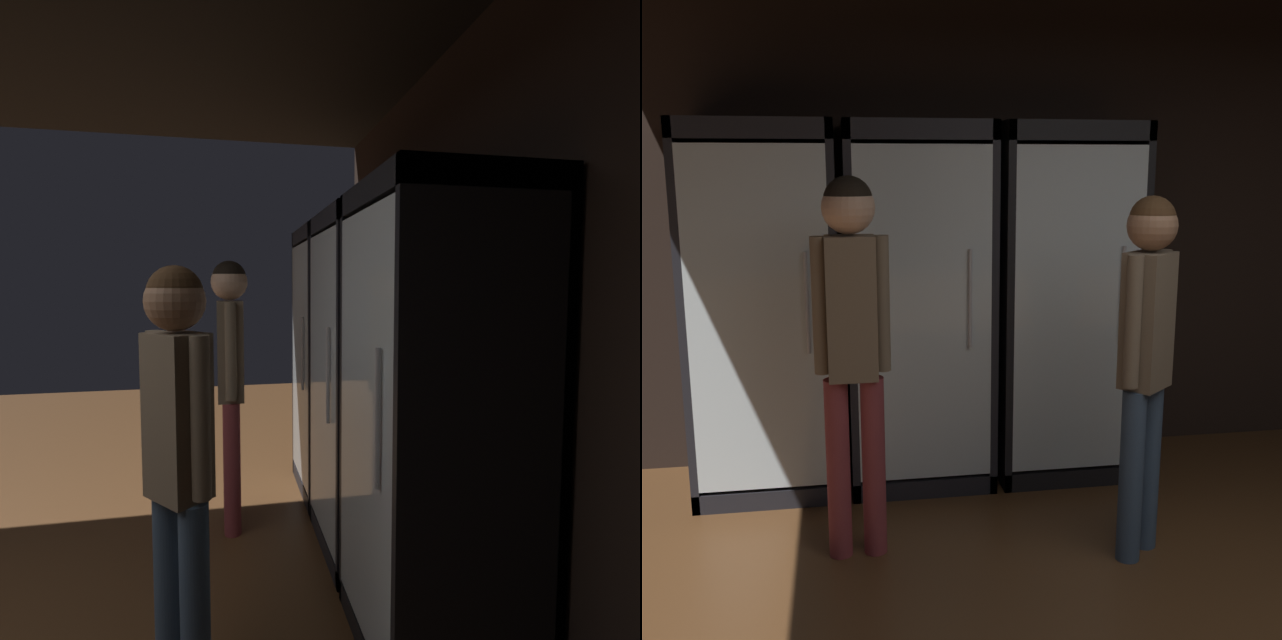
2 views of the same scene
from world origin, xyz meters
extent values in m
cube|color=black|center=(0.00, 3.03, 1.40)|extent=(6.00, 0.06, 2.80)
cube|color=black|center=(-2.09, 2.96, 0.97)|extent=(0.76, 0.04, 1.95)
cube|color=black|center=(-2.45, 2.66, 0.97)|extent=(0.04, 0.64, 1.95)
cube|color=black|center=(-1.73, 2.66, 0.97)|extent=(0.04, 0.64, 1.95)
cube|color=black|center=(-2.09, 2.66, 1.90)|extent=(0.76, 0.64, 0.10)
cube|color=black|center=(-2.09, 2.66, 0.05)|extent=(0.76, 0.64, 0.10)
cube|color=white|center=(-2.09, 2.93, 0.97)|extent=(0.68, 0.02, 1.71)
cube|color=silver|center=(-2.09, 2.35, 0.97)|extent=(0.68, 0.02, 1.71)
cylinder|color=#B2B2B7|center=(-1.86, 2.32, 1.07)|extent=(0.02, 0.02, 0.50)
cube|color=silver|center=(-2.09, 2.66, 0.12)|extent=(0.66, 0.56, 0.02)
cylinder|color=#194723|center=(-2.32, 2.62, 0.23)|extent=(0.07, 0.07, 0.21)
cylinder|color=#194723|center=(-2.32, 2.62, 0.39)|extent=(0.02, 0.02, 0.10)
cylinder|color=tan|center=(-2.32, 2.62, 0.22)|extent=(0.07, 0.07, 0.08)
cylinder|color=#9EAD99|center=(-2.10, 2.65, 0.23)|extent=(0.08, 0.08, 0.20)
cylinder|color=#9EAD99|center=(-2.10, 2.65, 0.36)|extent=(0.03, 0.03, 0.06)
cylinder|color=#2D2D33|center=(-2.10, 2.65, 0.20)|extent=(0.08, 0.08, 0.06)
cylinder|color=#336B38|center=(-1.87, 2.66, 0.24)|extent=(0.07, 0.07, 0.21)
cylinder|color=#336B38|center=(-1.87, 2.66, 0.38)|extent=(0.02, 0.02, 0.08)
cylinder|color=beige|center=(-1.87, 2.66, 0.23)|extent=(0.08, 0.08, 0.07)
cube|color=silver|center=(-2.09, 2.66, 0.54)|extent=(0.66, 0.56, 0.02)
cylinder|color=#9EAD99|center=(-2.31, 2.64, 0.65)|extent=(0.06, 0.06, 0.20)
cylinder|color=#9EAD99|center=(-2.31, 2.64, 0.80)|extent=(0.02, 0.02, 0.09)
cylinder|color=beige|center=(-2.31, 2.64, 0.62)|extent=(0.07, 0.07, 0.06)
cylinder|color=#9EAD99|center=(-2.08, 2.69, 0.66)|extent=(0.07, 0.07, 0.22)
cylinder|color=#9EAD99|center=(-2.08, 2.69, 0.81)|extent=(0.03, 0.03, 0.07)
cylinder|color=beige|center=(-2.08, 2.69, 0.65)|extent=(0.08, 0.08, 0.07)
cylinder|color=#336B38|center=(-1.87, 2.70, 0.67)|extent=(0.07, 0.07, 0.24)
cylinder|color=#336B38|center=(-1.87, 2.70, 0.82)|extent=(0.03, 0.03, 0.06)
cylinder|color=#B2332D|center=(-1.87, 2.70, 0.67)|extent=(0.08, 0.08, 0.06)
cube|color=silver|center=(-2.09, 2.66, 0.97)|extent=(0.66, 0.56, 0.02)
cylinder|color=gray|center=(-2.32, 2.65, 1.09)|extent=(0.06, 0.06, 0.22)
cylinder|color=gray|center=(-2.32, 2.65, 1.25)|extent=(0.02, 0.02, 0.10)
cylinder|color=#B2332D|center=(-2.32, 2.65, 1.08)|extent=(0.07, 0.07, 0.09)
cylinder|color=black|center=(-2.09, 2.66, 1.08)|extent=(0.07, 0.07, 0.21)
cylinder|color=black|center=(-2.09, 2.66, 1.23)|extent=(0.03, 0.03, 0.09)
cylinder|color=#B2332D|center=(-2.09, 2.66, 1.08)|extent=(0.07, 0.07, 0.08)
cylinder|color=black|center=(-1.88, 2.62, 1.10)|extent=(0.06, 0.06, 0.24)
cylinder|color=black|center=(-1.88, 2.62, 1.26)|extent=(0.02, 0.02, 0.10)
cylinder|color=beige|center=(-1.88, 2.62, 1.07)|extent=(0.07, 0.07, 0.07)
cube|color=silver|center=(-2.09, 2.66, 1.39)|extent=(0.66, 0.56, 0.02)
cylinder|color=brown|center=(-2.35, 2.64, 1.49)|extent=(0.08, 0.08, 0.18)
cylinder|color=brown|center=(-2.35, 2.64, 1.62)|extent=(0.03, 0.03, 0.07)
cylinder|color=#B2332D|center=(-2.35, 2.64, 1.47)|extent=(0.08, 0.08, 0.06)
cylinder|color=gray|center=(-2.18, 2.63, 1.51)|extent=(0.07, 0.07, 0.22)
cylinder|color=gray|center=(-2.18, 2.63, 1.66)|extent=(0.02, 0.02, 0.07)
cylinder|color=#B2332D|center=(-2.18, 2.63, 1.51)|extent=(0.07, 0.07, 0.07)
cylinder|color=gray|center=(-2.01, 2.64, 1.50)|extent=(0.07, 0.07, 0.19)
cylinder|color=gray|center=(-2.01, 2.64, 1.64)|extent=(0.02, 0.02, 0.08)
cylinder|color=#2D2D33|center=(-2.01, 2.64, 1.47)|extent=(0.08, 0.08, 0.07)
cylinder|color=gray|center=(-1.85, 2.68, 1.52)|extent=(0.08, 0.08, 0.23)
cylinder|color=gray|center=(-1.85, 2.68, 1.66)|extent=(0.03, 0.03, 0.06)
cylinder|color=white|center=(-1.85, 2.68, 1.52)|extent=(0.08, 0.08, 0.09)
cube|color=black|center=(-1.29, 2.96, 0.97)|extent=(0.76, 0.04, 1.95)
cube|color=black|center=(-1.65, 2.66, 0.97)|extent=(0.04, 0.64, 1.95)
cube|color=black|center=(-0.92, 2.66, 0.97)|extent=(0.04, 0.64, 1.95)
cube|color=black|center=(-1.29, 2.66, 1.90)|extent=(0.76, 0.64, 0.10)
cube|color=black|center=(-1.29, 2.66, 0.05)|extent=(0.76, 0.64, 0.10)
cube|color=white|center=(-1.29, 2.93, 0.97)|extent=(0.68, 0.02, 1.71)
cube|color=silver|center=(-1.29, 2.35, 0.97)|extent=(0.68, 0.02, 1.71)
cylinder|color=#B2B2B7|center=(-1.06, 2.32, 1.07)|extent=(0.02, 0.02, 0.50)
cube|color=silver|center=(-1.29, 2.66, 0.12)|extent=(0.66, 0.56, 0.02)
cylinder|color=gray|center=(-1.45, 2.69, 0.23)|extent=(0.06, 0.06, 0.21)
cylinder|color=gray|center=(-1.45, 2.69, 0.38)|extent=(0.02, 0.02, 0.10)
cylinder|color=#2D2D33|center=(-1.45, 2.69, 0.22)|extent=(0.07, 0.07, 0.07)
cylinder|color=#9EAD99|center=(-1.12, 2.66, 0.23)|extent=(0.06, 0.06, 0.20)
cylinder|color=#9EAD99|center=(-1.12, 2.66, 0.37)|extent=(0.02, 0.02, 0.07)
cylinder|color=tan|center=(-1.12, 2.66, 0.23)|extent=(0.06, 0.06, 0.08)
cube|color=silver|center=(-1.29, 2.66, 0.54)|extent=(0.66, 0.56, 0.02)
cylinder|color=brown|center=(-1.51, 2.64, 0.66)|extent=(0.07, 0.07, 0.21)
cylinder|color=brown|center=(-1.51, 2.64, 0.80)|extent=(0.02, 0.02, 0.07)
cylinder|color=tan|center=(-1.51, 2.64, 0.66)|extent=(0.07, 0.07, 0.07)
cylinder|color=black|center=(-1.28, 2.68, 0.65)|extent=(0.07, 0.07, 0.19)
cylinder|color=black|center=(-1.28, 2.68, 0.79)|extent=(0.02, 0.02, 0.09)
cylinder|color=#B2332D|center=(-1.28, 2.68, 0.66)|extent=(0.07, 0.07, 0.05)
cylinder|color=black|center=(-1.07, 2.68, 0.67)|extent=(0.06, 0.06, 0.23)
cylinder|color=black|center=(-1.07, 2.68, 0.83)|extent=(0.02, 0.02, 0.10)
cylinder|color=#2D2D33|center=(-1.07, 2.68, 0.64)|extent=(0.06, 0.06, 0.09)
cube|color=silver|center=(-1.29, 2.66, 0.97)|extent=(0.66, 0.56, 0.02)
cylinder|color=#336B38|center=(-1.54, 2.64, 1.10)|extent=(0.07, 0.07, 0.24)
cylinder|color=#336B38|center=(-1.54, 2.64, 1.25)|extent=(0.03, 0.03, 0.08)
cylinder|color=beige|center=(-1.54, 2.64, 1.07)|extent=(0.08, 0.08, 0.09)
cylinder|color=gray|center=(-1.37, 2.61, 1.07)|extent=(0.07, 0.07, 0.18)
cylinder|color=gray|center=(-1.37, 2.61, 1.20)|extent=(0.02, 0.02, 0.09)
cylinder|color=white|center=(-1.37, 2.61, 1.06)|extent=(0.07, 0.07, 0.05)
cylinder|color=black|center=(-1.19, 2.62, 1.07)|extent=(0.06, 0.06, 0.18)
cylinder|color=black|center=(-1.19, 2.62, 1.20)|extent=(0.03, 0.03, 0.09)
cylinder|color=#B2332D|center=(-1.19, 2.62, 1.07)|extent=(0.07, 0.07, 0.07)
cylinder|color=brown|center=(-1.04, 2.66, 1.09)|extent=(0.06, 0.06, 0.22)
cylinder|color=brown|center=(-1.04, 2.66, 1.23)|extent=(0.02, 0.02, 0.08)
cylinder|color=#B2332D|center=(-1.04, 2.66, 1.08)|extent=(0.06, 0.06, 0.08)
cube|color=silver|center=(-1.29, 2.66, 1.39)|extent=(0.66, 0.56, 0.02)
cylinder|color=black|center=(-1.45, 2.70, 1.52)|extent=(0.06, 0.06, 0.23)
cylinder|color=black|center=(-1.45, 2.70, 1.67)|extent=(0.02, 0.02, 0.08)
cylinder|color=tan|center=(-1.45, 2.70, 1.51)|extent=(0.07, 0.07, 0.06)
cylinder|color=#194723|center=(-1.11, 2.69, 1.51)|extent=(0.06, 0.06, 0.21)
cylinder|color=#194723|center=(-1.11, 2.69, 1.65)|extent=(0.02, 0.02, 0.08)
cylinder|color=tan|center=(-1.11, 2.69, 1.50)|extent=(0.07, 0.07, 0.07)
cube|color=black|center=(-0.48, 2.96, 0.97)|extent=(0.76, 0.04, 1.95)
cube|color=black|center=(-0.84, 2.66, 0.97)|extent=(0.04, 0.64, 1.95)
cube|color=black|center=(-0.12, 2.66, 0.97)|extent=(0.04, 0.64, 1.95)
cube|color=black|center=(-0.48, 2.66, 1.90)|extent=(0.76, 0.64, 0.10)
cube|color=black|center=(-0.48, 2.66, 0.05)|extent=(0.76, 0.64, 0.10)
cube|color=white|center=(-0.48, 2.93, 0.97)|extent=(0.68, 0.02, 1.71)
cube|color=silver|center=(-0.48, 2.35, 0.97)|extent=(0.68, 0.02, 1.71)
cylinder|color=#B2B2B7|center=(-0.25, 2.32, 1.07)|extent=(0.02, 0.02, 0.50)
cube|color=silver|center=(-0.48, 2.66, 0.12)|extent=(0.66, 0.56, 0.02)
cylinder|color=#194723|center=(-0.69, 2.63, 0.24)|extent=(0.07, 0.07, 0.22)
cylinder|color=#194723|center=(-0.69, 2.63, 0.39)|extent=(0.03, 0.03, 0.09)
cylinder|color=#B2332D|center=(-0.69, 2.63, 0.22)|extent=(0.07, 0.07, 0.08)
cylinder|color=brown|center=(-0.48, 2.67, 0.25)|extent=(0.07, 0.07, 0.24)
cylinder|color=brown|center=(-0.48, 2.67, 0.41)|extent=(0.03, 0.03, 0.08)
cylinder|color=#2D2D33|center=(-0.48, 2.67, 0.22)|extent=(0.07, 0.07, 0.07)
cylinder|color=gray|center=(-0.25, 2.71, 0.23)|extent=(0.07, 0.07, 0.21)
cylinder|color=gray|center=(-0.25, 2.71, 0.38)|extent=(0.02, 0.02, 0.09)
cylinder|color=tan|center=(-0.25, 2.71, 0.22)|extent=(0.07, 0.07, 0.07)
cube|color=silver|center=(-0.48, 2.66, 0.54)|extent=(0.66, 0.56, 0.02)
cylinder|color=black|center=(-0.73, 2.64, 0.65)|extent=(0.06, 0.06, 0.19)
cylinder|color=black|center=(-0.73, 2.64, 0.78)|extent=(0.02, 0.02, 0.08)
cylinder|color=tan|center=(-0.73, 2.64, 0.62)|extent=(0.07, 0.07, 0.06)
cylinder|color=#336B38|center=(-0.57, 2.63, 0.65)|extent=(0.08, 0.08, 0.19)
cylinder|color=#336B38|center=(-0.57, 2.63, 0.80)|extent=(0.03, 0.03, 0.10)
cylinder|color=white|center=(-0.57, 2.63, 0.63)|extent=(0.08, 0.08, 0.06)
cylinder|color=#336B38|center=(-0.39, 2.66, 0.66)|extent=(0.07, 0.07, 0.21)
cylinder|color=#336B38|center=(-0.39, 2.66, 0.80)|extent=(0.02, 0.02, 0.08)
cylinder|color=beige|center=(-0.39, 2.66, 0.63)|extent=(0.07, 0.07, 0.06)
cylinder|color=#9EAD99|center=(-0.22, 2.65, 0.64)|extent=(0.07, 0.07, 0.18)
cylinder|color=#9EAD99|center=(-0.22, 2.65, 0.78)|extent=(0.02, 0.02, 0.09)
cylinder|color=beige|center=(-0.22, 2.65, 0.65)|extent=(0.07, 0.07, 0.05)
cube|color=silver|center=(-0.48, 2.66, 0.97)|extent=(0.66, 0.56, 0.02)
cylinder|color=black|center=(-0.71, 2.67, 1.07)|extent=(0.06, 0.06, 0.19)
cylinder|color=black|center=(-0.71, 2.67, 1.21)|extent=(0.02, 0.02, 0.07)
cylinder|color=#B2332D|center=(-0.71, 2.67, 1.05)|extent=(0.06, 0.06, 0.06)
cylinder|color=#336B38|center=(-0.48, 2.64, 1.09)|extent=(0.08, 0.08, 0.22)
cylinder|color=#336B38|center=(-0.48, 2.64, 1.24)|extent=(0.03, 0.03, 0.09)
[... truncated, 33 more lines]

